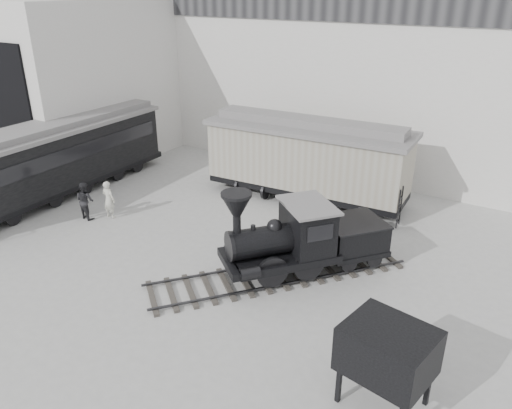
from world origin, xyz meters
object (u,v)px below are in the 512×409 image
Objects in this scene: visitor_b at (85,200)px; coal_hopper at (387,356)px; passenger_coach at (60,157)px; visitor_a at (109,200)px; boxcar at (307,157)px; locomotive at (298,242)px.

coal_hopper is (14.94, -3.39, 0.61)m from visitor_b.
visitor_a is at bearing -12.68° from passenger_coach.
coal_hopper is (7.66, -10.74, -0.64)m from boxcar.
coal_hopper is at bearing 160.24° from visitor_a.
locomotive is 7.08m from boxcar.
passenger_coach reaches higher than locomotive.
visitor_a is 0.75× the size of coal_hopper.
coal_hopper is (4.74, -4.35, 0.23)m from locomotive.
visitor_b is at bearing -25.05° from passenger_coach.
boxcar is (-2.93, 6.39, 0.86)m from locomotive.
visitor_b is (3.28, -1.40, -1.04)m from passenger_coach.
boxcar is at bearing 153.42° from locomotive.
boxcar is at bearing 27.50° from passenger_coach.
visitor_b is (-7.28, -7.35, -1.25)m from boxcar.
passenger_coach is (-13.49, 0.44, 0.65)m from locomotive.
coal_hopper reaches higher than visitor_a.
visitor_b is (-0.83, -0.62, -0.01)m from visitor_a.
locomotive reaches higher than coal_hopper.
passenger_coach is 5.54× the size of coal_hopper.
coal_hopper is at bearing -3.76° from locomotive.
boxcar is at bearing 135.46° from coal_hopper.
boxcar is 12.12m from passenger_coach.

